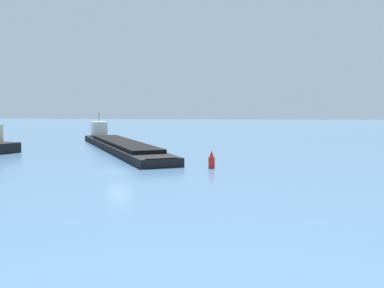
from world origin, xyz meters
The scene contains 3 objects.
ground_plane centered at (0.00, 0.00, 0.00)m, with size 400.00×400.00×0.00m, color #476B8E.
cargo_barge centered at (-7.60, 22.59, 0.81)m, with size 26.38×40.34×5.60m.
channel_buoy_red centered at (9.14, 3.84, 0.81)m, with size 0.70×0.70×1.90m.
Camera 1 is at (14.08, -42.09, 6.53)m, focal length 40.07 mm.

